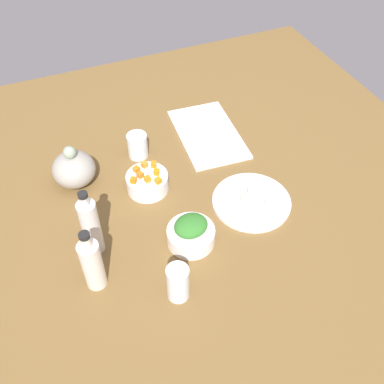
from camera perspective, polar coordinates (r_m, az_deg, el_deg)
tabletop at (r=147.57cm, az=-0.00°, el=-1.74°), size 190.00×190.00×3.00cm
cutting_board at (r=171.65cm, az=2.05°, el=7.43°), size 37.50×24.33×1.00cm
plate_tofu at (r=147.22cm, az=7.60°, el=-1.22°), size 25.73×25.73×1.20cm
bowl_greens at (r=134.21cm, az=-0.14°, el=-5.60°), size 14.45×14.45×5.30cm
bowl_carrots at (r=149.34cm, az=-5.71°, el=1.24°), size 13.98×13.98×6.08cm
teapot at (r=154.30cm, az=-14.87°, el=2.92°), size 16.67×14.35×15.25cm
bottle_0 at (r=123.41cm, az=-12.64°, el=-8.93°), size 5.82×5.82×21.79cm
bottle_1 at (r=129.87cm, az=-12.80°, el=-4.29°), size 5.43×5.43×23.83cm
drinking_glass_0 at (r=161.24cm, az=-6.97°, el=5.91°), size 7.19×7.19×9.11cm
drinking_glass_1 at (r=121.12cm, az=-1.81°, el=-11.50°), size 6.18×6.18×11.72cm
carrot_cube_0 at (r=144.80cm, az=-5.71°, el=1.65°), size 1.98×1.98×1.80cm
carrot_cube_1 at (r=144.93cm, az=-7.49°, el=1.49°), size 2.47×2.47×1.80cm
carrot_cube_2 at (r=148.55cm, az=-7.12°, el=2.90°), size 2.37×2.37×1.80cm
carrot_cube_3 at (r=149.90cm, az=-6.10°, el=3.50°), size 2.33×2.33×1.80cm
carrot_cube_4 at (r=146.89cm, az=-4.56°, el=2.55°), size 2.43×2.43×1.80cm
carrot_cube_5 at (r=146.45cm, az=-6.64°, el=2.18°), size 2.36×2.36×1.80cm
carrot_cube_6 at (r=143.99cm, az=-4.33°, el=1.45°), size 2.30×2.30×1.80cm
carrot_cube_7 at (r=149.64cm, az=-4.91°, el=3.53°), size 2.29×2.29×1.80cm
chopped_greens_mound at (r=130.48cm, az=-0.14°, el=-4.31°), size 11.15×12.13×4.25cm
tofu_cube_0 at (r=143.00cm, az=8.88°, el=-2.25°), size 2.75×2.75×2.20cm
tofu_cube_1 at (r=145.51cm, az=9.78°, el=-1.31°), size 3.11×3.11×2.20cm
tofu_cube_2 at (r=147.91cm, az=7.61°, el=0.04°), size 3.09×3.09×2.20cm
tofu_cube_3 at (r=146.99cm, az=5.90°, el=-0.12°), size 3.09×3.09×2.20cm
tofu_cube_4 at (r=142.61cm, az=6.36°, el=-2.06°), size 2.53×2.53×2.20cm
tofu_cube_5 at (r=145.78cm, az=8.28°, el=-0.94°), size 2.49×2.49×2.20cm
tofu_cube_6 at (r=148.52cm, az=9.41°, el=0.00°), size 2.30×2.30×2.20cm
tofu_cube_7 at (r=145.18cm, az=6.74°, el=-0.98°), size 3.09×3.09×2.20cm
dumpling_0 at (r=170.34cm, az=1.84°, el=7.73°), size 7.24×7.02×2.05cm
dumpling_1 at (r=175.64cm, az=2.89°, el=9.24°), size 6.61×6.64×2.87cm
dumpling_2 at (r=178.65cm, az=1.54°, el=9.88°), size 7.41×7.39×2.24cm
dumpling_3 at (r=164.89cm, az=2.96°, el=6.28°), size 3.86×4.35×2.61cm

